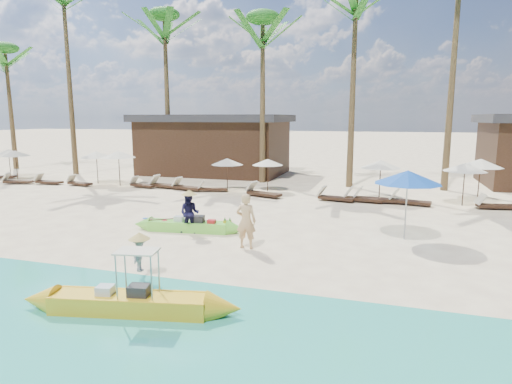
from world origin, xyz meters
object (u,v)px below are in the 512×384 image
(green_canoe, at_px, (189,226))
(tourist, at_px, (246,221))
(blue_umbrella, at_px, (408,177))
(yellow_canoe, at_px, (130,303))

(green_canoe, xyz_separation_m, tourist, (2.66, -1.32, 0.68))
(tourist, distance_m, blue_umbrella, 5.61)
(yellow_canoe, bearing_deg, tourist, 68.54)
(yellow_canoe, xyz_separation_m, blue_umbrella, (5.75, 7.60, 1.92))
(green_canoe, height_order, tourist, tourist)
(green_canoe, distance_m, yellow_canoe, 6.64)
(green_canoe, relative_size, tourist, 2.67)
(yellow_canoe, bearing_deg, blue_umbrella, 41.54)
(tourist, xyz_separation_m, blue_umbrella, (4.85, 2.52, 1.26))
(green_canoe, height_order, yellow_canoe, yellow_canoe)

